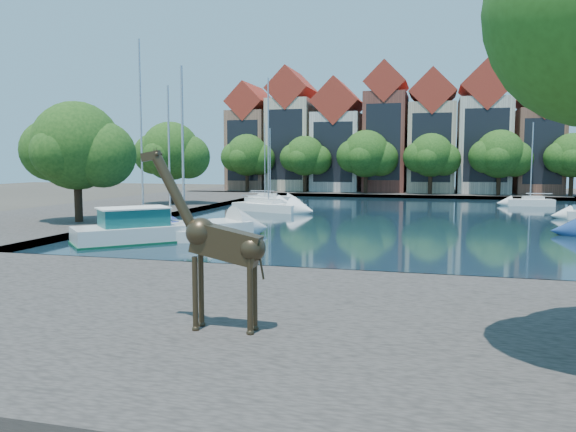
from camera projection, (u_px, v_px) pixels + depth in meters
name	position (u px, v px, depth m)	size (l,w,h in m)	color
ground	(361.00, 283.00, 21.78)	(160.00, 160.00, 0.00)	#38332B
water_basin	(400.00, 219.00, 44.86)	(38.00, 50.00, 0.08)	black
near_quay	(327.00, 329.00, 15.02)	(50.00, 14.00, 0.50)	#47423E
far_quay	(415.00, 193.00, 75.62)	(60.00, 16.00, 0.50)	#47423E
left_quay	(122.00, 209.00, 51.20)	(14.00, 52.00, 0.50)	#47423E
townhouse_west_end	(253.00, 141.00, 80.74)	(5.44, 9.18, 14.93)	#8C634C
townhouse_west_mid	(293.00, 135.00, 79.13)	(5.94, 9.18, 16.79)	beige
townhouse_west_inner	(339.00, 141.00, 77.56)	(6.43, 9.18, 15.15)	beige
townhouse_center	(386.00, 133.00, 75.81)	(5.44, 9.18, 16.93)	brown
townhouse_east_inner	(432.00, 137.00, 74.34)	(5.94, 9.18, 15.79)	tan
townhouse_east_mid	(484.00, 134.00, 72.65)	(6.43, 9.18, 16.65)	beige
townhouse_east_end	(537.00, 141.00, 71.10)	(5.44, 9.18, 14.43)	brown
far_tree_far_west	(248.00, 156.00, 75.40)	(7.28, 5.60, 7.68)	#332114
far_tree_west	(306.00, 157.00, 73.37)	(6.76, 5.20, 7.36)	#332114
far_tree_mid_west	(367.00, 155.00, 71.31)	(7.80, 6.00, 8.00)	#332114
far_tree_mid_east	(432.00, 157.00, 69.30)	(7.02, 5.40, 7.52)	#332114
far_tree_east	(500.00, 156.00, 67.25)	(7.54, 5.80, 7.84)	#332114
far_tree_far_east	(573.00, 157.00, 65.23)	(6.76, 5.20, 7.36)	#332114
side_tree_left_near	(78.00, 149.00, 38.08)	(7.80, 6.00, 8.20)	#332114
side_tree_left_far	(172.00, 153.00, 53.74)	(7.28, 5.60, 7.88)	#332114
giraffe_statue	(217.00, 243.00, 13.92)	(3.15, 0.57, 4.50)	#34291A
motorsailer	(159.00, 228.00, 32.39)	(9.27, 9.14, 10.07)	silver
sailboat_left_a	(171.00, 232.00, 32.30)	(5.65, 3.43, 8.84)	silver
sailboat_left_b	(144.00, 225.00, 35.23)	(6.31, 4.14, 12.01)	navy
sailboat_left_c	(268.00, 205.00, 51.05)	(7.20, 4.67, 11.94)	white
sailboat_left_d	(265.00, 199.00, 59.83)	(4.52, 2.56, 8.52)	white
sailboat_left_e	(270.00, 197.00, 61.96)	(4.89, 2.33, 8.11)	silver
sailboat_right_d	(530.00, 201.00, 56.95)	(4.63, 2.00, 8.40)	silver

